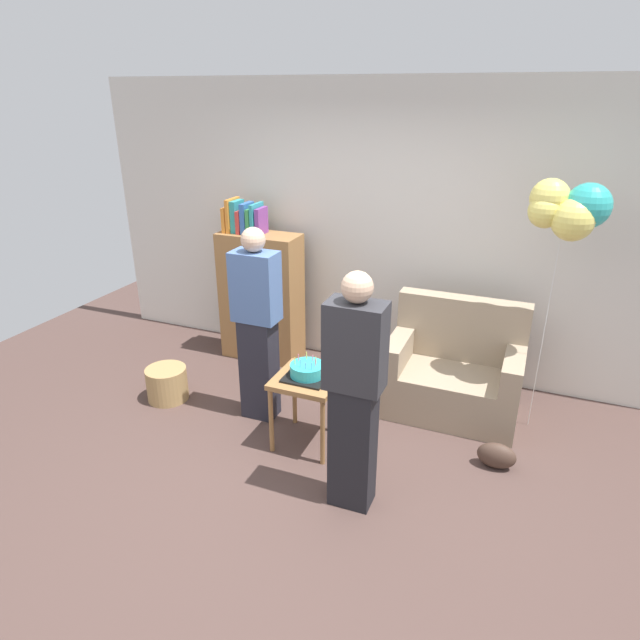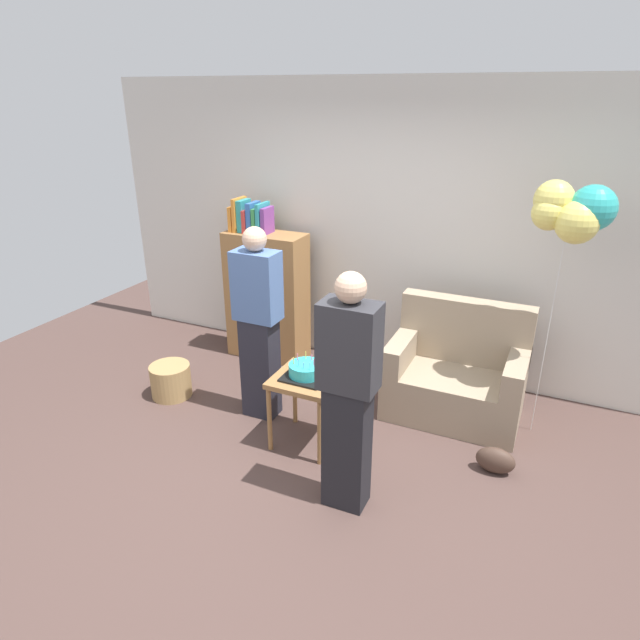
# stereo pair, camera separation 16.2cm
# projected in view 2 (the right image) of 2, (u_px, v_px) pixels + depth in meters

# --- Properties ---
(ground_plane) EXTENTS (8.00, 8.00, 0.00)m
(ground_plane) POSITION_uv_depth(u_px,v_px,m) (292.00, 479.00, 3.90)
(ground_plane) COLOR #4C3833
(wall_back) EXTENTS (6.00, 0.10, 2.70)m
(wall_back) POSITION_uv_depth(u_px,v_px,m) (391.00, 232.00, 5.09)
(wall_back) COLOR silver
(wall_back) RESTS_ON ground_plane
(couch) EXTENTS (1.10, 0.70, 0.96)m
(couch) POSITION_uv_depth(u_px,v_px,m) (456.00, 376.00, 4.60)
(couch) COLOR gray
(couch) RESTS_ON ground_plane
(bookshelf) EXTENTS (0.80, 0.36, 1.62)m
(bookshelf) POSITION_uv_depth(u_px,v_px,m) (266.00, 293.00, 5.49)
(bookshelf) COLOR olive
(bookshelf) RESTS_ON ground_plane
(side_table) EXTENTS (0.48, 0.48, 0.58)m
(side_table) POSITION_uv_depth(u_px,v_px,m) (306.00, 387.00, 4.13)
(side_table) COLOR olive
(side_table) RESTS_ON ground_plane
(birthday_cake) EXTENTS (0.32, 0.32, 0.17)m
(birthday_cake) POSITION_uv_depth(u_px,v_px,m) (306.00, 371.00, 4.08)
(birthday_cake) COLOR black
(birthday_cake) RESTS_ON side_table
(person_blowing_candles) EXTENTS (0.36, 0.22, 1.63)m
(person_blowing_candles) POSITION_uv_depth(u_px,v_px,m) (258.00, 324.00, 4.39)
(person_blowing_candles) COLOR #23232D
(person_blowing_candles) RESTS_ON ground_plane
(person_holding_cake) EXTENTS (0.36, 0.22, 1.63)m
(person_holding_cake) POSITION_uv_depth(u_px,v_px,m) (348.00, 394.00, 3.37)
(person_holding_cake) COLOR black
(person_holding_cake) RESTS_ON ground_plane
(wicker_basket) EXTENTS (0.36, 0.36, 0.30)m
(wicker_basket) POSITION_uv_depth(u_px,v_px,m) (171.00, 380.00, 4.92)
(wicker_basket) COLOR #A88451
(wicker_basket) RESTS_ON ground_plane
(handbag) EXTENTS (0.28, 0.14, 0.20)m
(handbag) POSITION_uv_depth(u_px,v_px,m) (495.00, 460.00, 3.94)
(handbag) COLOR #473328
(handbag) RESTS_ON ground_plane
(balloon_bunch) EXTENTS (0.55, 0.38, 2.00)m
(balloon_bunch) POSITION_uv_depth(u_px,v_px,m) (573.00, 211.00, 3.77)
(balloon_bunch) COLOR silver
(balloon_bunch) RESTS_ON ground_plane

